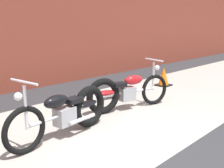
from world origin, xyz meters
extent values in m
plane|color=#2D2D30|center=(0.00, 0.00, 0.00)|extent=(80.00, 80.00, 0.00)
cube|color=#9E998E|center=(0.00, 1.75, 0.00)|extent=(36.00, 3.50, 0.01)
torus|color=black|center=(-1.05, 1.52, 0.34)|extent=(0.68, 0.15, 0.68)
torus|color=black|center=(0.24, 1.65, 0.36)|extent=(0.74, 0.20, 0.73)
cylinder|color=silver|center=(-0.40, 1.59, 0.38)|extent=(1.23, 0.18, 0.06)
cube|color=#99999E|center=(-0.32, 1.60, 0.34)|extent=(0.34, 0.25, 0.28)
ellipsoid|color=black|center=(-0.48, 1.58, 0.62)|extent=(0.46, 0.23, 0.20)
ellipsoid|color=black|center=(0.19, 1.65, 0.42)|extent=(0.46, 0.22, 0.10)
cube|color=black|center=(-0.13, 1.62, 0.56)|extent=(0.30, 0.23, 0.08)
cylinder|color=silver|center=(-1.01, 1.53, 0.65)|extent=(0.05, 0.05, 0.62)
cylinder|color=silver|center=(-1.01, 1.53, 1.01)|extent=(0.09, 0.58, 0.03)
sphere|color=white|center=(-1.11, 1.52, 0.83)|extent=(0.11, 0.11, 0.11)
cylinder|color=silver|center=(-0.07, 1.47, 0.26)|extent=(0.55, 0.11, 0.06)
torus|color=black|center=(2.14, 1.61, 0.34)|extent=(0.68, 0.26, 0.68)
torus|color=black|center=(0.89, 1.96, 0.36)|extent=(0.74, 0.32, 0.73)
cylinder|color=silver|center=(1.51, 1.79, 0.38)|extent=(1.20, 0.39, 0.06)
cube|color=#99999E|center=(1.44, 1.81, 0.34)|extent=(0.37, 0.30, 0.28)
ellipsoid|color=red|center=(1.59, 1.77, 0.62)|extent=(0.47, 0.30, 0.20)
ellipsoid|color=red|center=(0.94, 1.95, 0.42)|extent=(0.47, 0.29, 0.10)
cube|color=black|center=(1.24, 1.86, 0.56)|extent=(0.32, 0.27, 0.08)
cylinder|color=silver|center=(2.10, 1.62, 0.65)|extent=(0.05, 0.05, 0.62)
cylinder|color=silver|center=(2.10, 1.62, 1.01)|extent=(0.19, 0.57, 0.03)
sphere|color=white|center=(2.20, 1.60, 0.83)|extent=(0.11, 0.11, 0.11)
cylinder|color=silver|center=(1.25, 2.02, 0.26)|extent=(0.55, 0.21, 0.06)
cone|color=orange|center=(3.91, 2.51, 0.28)|extent=(0.32, 0.32, 0.55)
cube|color=black|center=(3.91, 2.51, 0.02)|extent=(0.40, 0.40, 0.04)
camera|label=1|loc=(-2.73, -1.72, 1.74)|focal=43.17mm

